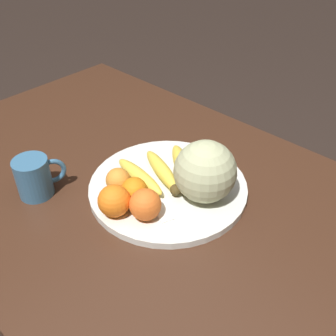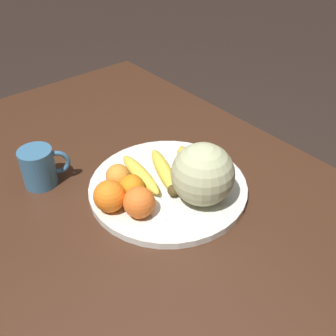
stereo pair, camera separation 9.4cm
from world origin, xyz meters
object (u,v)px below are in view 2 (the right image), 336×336
(orange_front_right, at_px, (139,202))
(banana_bunch, at_px, (164,170))
(orange_mid_center, at_px, (110,196))
(orange_front_left, at_px, (118,176))
(produce_tag, at_px, (155,207))
(orange_back_left, at_px, (132,187))
(ceramic_mug, at_px, (40,167))
(kitchen_table, at_px, (150,217))
(fruit_bowl, at_px, (168,186))
(melon, at_px, (203,174))

(orange_front_right, bearing_deg, banana_bunch, -60.66)
(banana_bunch, relative_size, orange_mid_center, 2.87)
(orange_front_left, height_order, produce_tag, orange_front_left)
(orange_back_left, bearing_deg, ceramic_mug, 32.33)
(produce_tag, relative_size, ceramic_mug, 0.86)
(kitchen_table, distance_m, orange_mid_center, 0.19)
(fruit_bowl, height_order, banana_bunch, banana_bunch)
(fruit_bowl, relative_size, orange_front_right, 5.45)
(melon, bearing_deg, orange_front_left, 36.79)
(produce_tag, bearing_deg, banana_bunch, -27.30)
(banana_bunch, bearing_deg, fruit_bowl, -178.17)
(melon, bearing_deg, orange_back_left, 48.45)
(kitchen_table, relative_size, orange_front_left, 24.12)
(kitchen_table, relative_size, orange_back_left, 23.57)
(ceramic_mug, bearing_deg, produce_tag, -150.78)
(melon, xyz_separation_m, produce_tag, (0.05, 0.10, -0.07))
(orange_back_left, distance_m, ceramic_mug, 0.25)
(melon, height_order, orange_front_right, melon)
(banana_bunch, distance_m, orange_front_left, 0.12)
(produce_tag, bearing_deg, orange_front_left, 31.22)
(produce_tag, xyz_separation_m, ceramic_mug, (0.27, 0.15, 0.03))
(melon, bearing_deg, banana_bunch, 6.81)
(kitchen_table, bearing_deg, orange_front_left, 55.22)
(orange_front_left, distance_m, orange_back_left, 0.06)
(banana_bunch, xyz_separation_m, orange_front_right, (-0.07, 0.13, 0.02))
(kitchen_table, height_order, produce_tag, produce_tag)
(melon, xyz_separation_m, banana_bunch, (0.12, 0.01, -0.05))
(banana_bunch, bearing_deg, orange_mid_center, 116.76)
(orange_front_right, relative_size, ceramic_mug, 0.61)
(orange_back_left, bearing_deg, fruit_bowl, -99.92)
(orange_front_right, bearing_deg, kitchen_table, -48.38)
(banana_bunch, relative_size, produce_tag, 2.09)
(orange_mid_center, bearing_deg, fruit_bowl, -96.15)
(banana_bunch, bearing_deg, produce_tag, 153.19)
(orange_front_left, height_order, orange_back_left, orange_back_left)
(orange_front_right, xyz_separation_m, orange_back_left, (0.06, -0.02, -0.01))
(banana_bunch, height_order, orange_front_right, orange_front_right)
(fruit_bowl, relative_size, produce_tag, 3.86)
(orange_mid_center, xyz_separation_m, ceramic_mug, (0.21, 0.07, -0.00))
(melon, distance_m, orange_front_left, 0.21)
(orange_front_left, bearing_deg, orange_front_right, 169.71)
(melon, xyz_separation_m, orange_front_right, (0.05, 0.14, -0.04))
(fruit_bowl, distance_m, orange_mid_center, 0.16)
(produce_tag, bearing_deg, orange_back_left, 38.95)
(fruit_bowl, height_order, orange_front_right, orange_front_right)
(kitchen_table, relative_size, banana_bunch, 6.80)
(kitchen_table, height_order, fruit_bowl, fruit_bowl)
(orange_front_right, relative_size, orange_mid_center, 0.97)
(orange_front_left, relative_size, ceramic_mug, 0.51)
(kitchen_table, bearing_deg, banana_bunch, -89.67)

